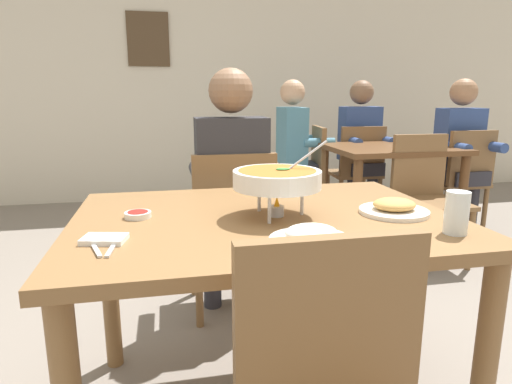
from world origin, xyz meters
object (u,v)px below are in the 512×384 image
patron_bg_left (361,142)px  chair_bg_right (306,170)px  curry_bowl (277,179)px  chair_bg_left (357,168)px  dining_table_main (265,244)px  diner_main (231,180)px  drink_glass (456,215)px  patron_bg_right (296,144)px  patron_bg_middle (461,148)px  dining_table_far (390,163)px  chair_bg_middle (461,176)px  chair_diner_main (232,225)px  appetizer_plate (394,208)px  rice_plate (311,237)px  chair_bg_corner (425,190)px  sauce_dish (138,214)px

patron_bg_left → chair_bg_right: bearing=-174.1°
curry_bowl → chair_bg_left: bearing=59.5°
dining_table_main → chair_bg_left: chair_bg_left is taller
diner_main → drink_glass: (0.52, -1.11, 0.08)m
patron_bg_right → patron_bg_middle: bearing=-23.6°
dining_table_main → dining_table_far: (1.47, 1.81, -0.03)m
chair_bg_middle → chair_diner_main: bearing=-154.6°
appetizer_plate → chair_bg_middle: bearing=48.0°
rice_plate → dining_table_far: bearing=56.5°
dining_table_main → patron_bg_right: (0.83, 2.36, 0.08)m
chair_bg_corner → chair_bg_middle: bearing=35.2°
patron_bg_right → diner_main: bearing=-117.9°
dining_table_main → chair_bg_middle: 2.74m
diner_main → chair_bg_left: bearing=47.2°
appetizer_plate → chair_diner_main: bearing=118.4°
sauce_dish → patron_bg_left: patron_bg_left is taller
dining_table_main → chair_bg_right: bearing=68.3°
rice_plate → drink_glass: drink_glass is taller
chair_diner_main → chair_bg_left: 2.14m
patron_bg_left → patron_bg_right: 0.65m
appetizer_plate → chair_bg_corner: 1.77m
diner_main → appetizer_plate: diner_main is taller
rice_plate → dining_table_far: (1.41, 2.13, -0.16)m
drink_glass → dining_table_far: 2.34m
chair_diner_main → chair_bg_middle: (2.10, 1.00, 0.00)m
dining_table_main → curry_bowl: 0.24m
chair_bg_middle → dining_table_main: bearing=-140.0°
chair_bg_right → chair_bg_corner: bearing=-60.7°
chair_bg_corner → dining_table_main: bearing=-138.3°
chair_diner_main → patron_bg_middle: (2.11, 1.04, 0.24)m
dining_table_far → chair_bg_left: size_ratio=1.11×
chair_bg_corner → dining_table_far: bearing=92.5°
appetizer_plate → patron_bg_middle: bearing=48.5°
diner_main → dining_table_far: diner_main is taller
chair_bg_right → chair_bg_corner: (0.56, -1.00, 0.00)m
dining_table_far → rice_plate: bearing=-123.5°
chair_bg_left → dining_table_far: bearing=-86.0°
patron_bg_left → patron_bg_right: (-0.65, -0.03, 0.00)m
curry_bowl → patron_bg_middle: 2.76m
chair_bg_middle → rice_plate: bearing=-134.5°
diner_main → dining_table_far: bearing=34.7°
rice_plate → chair_bg_middle: (2.04, 2.08, -0.28)m
drink_glass → patron_bg_middle: bearing=53.1°
dining_table_far → chair_bg_right: chair_bg_right is taller
drink_glass → curry_bowl: bearing=148.2°
rice_plate → chair_diner_main: bearing=93.2°
chair_bg_left → chair_bg_right: size_ratio=1.00×
chair_diner_main → curry_bowl: (0.04, -0.78, 0.39)m
chair_bg_middle → patron_bg_middle: bearing=80.6°
chair_bg_left → chair_diner_main: bearing=-132.2°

